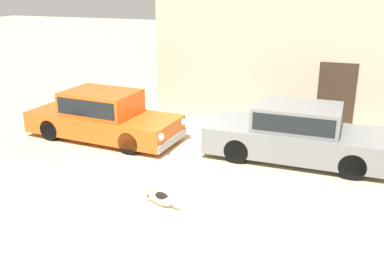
# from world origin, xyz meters

# --- Properties ---
(ground_plane) EXTENTS (80.00, 80.00, 0.00)m
(ground_plane) POSITION_xyz_m (0.00, 0.00, 0.00)
(ground_plane) COLOR #CCB78E
(parked_sedan_nearest) EXTENTS (4.68, 2.07, 1.41)m
(parked_sedan_nearest) POSITION_xyz_m (-2.84, 0.99, 0.70)
(parked_sedan_nearest) COLOR #D15619
(parked_sedan_nearest) RESTS_ON ground_plane
(parked_sedan_second) EXTENTS (4.77, 1.85, 1.44)m
(parked_sedan_second) POSITION_xyz_m (2.63, 1.27, 0.71)
(parked_sedan_second) COLOR slate
(parked_sedan_second) RESTS_ON ground_plane
(stray_dog_spotted) EXTENTS (0.99, 0.47, 0.37)m
(stray_dog_spotted) POSITION_xyz_m (0.27, -2.15, 0.17)
(stray_dog_spotted) COLOR beige
(stray_dog_spotted) RESTS_ON ground_plane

